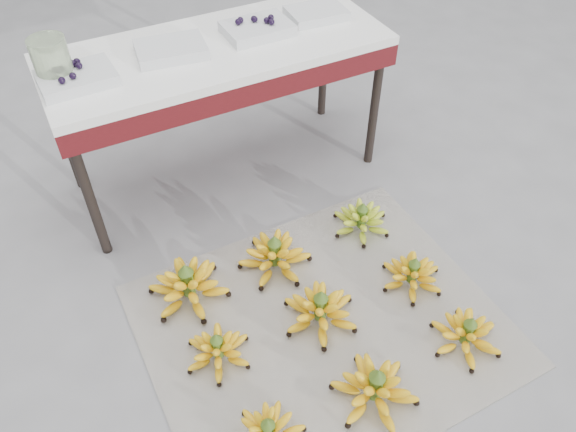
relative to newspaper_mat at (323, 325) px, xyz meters
name	(u,v)px	position (x,y,z in m)	size (l,w,h in m)	color
ground	(322,345)	(-0.04, -0.07, 0.00)	(60.00, 60.00, 0.00)	slate
newspaper_mat	(323,325)	(0.00, 0.00, 0.00)	(1.25, 1.05, 0.01)	silver
bunch_front_center	(375,389)	(0.00, -0.33, 0.06)	(0.31, 0.31, 0.17)	yellow
bunch_front_right	(466,335)	(0.41, -0.30, 0.05)	(0.33, 0.33, 0.15)	yellow
bunch_mid_left	(218,350)	(-0.39, 0.05, 0.05)	(0.29, 0.29, 0.14)	yellow
bunch_mid_center	(320,310)	(0.00, 0.02, 0.06)	(0.32, 0.32, 0.17)	yellow
bunch_mid_right	(412,275)	(0.40, 0.01, 0.05)	(0.30, 0.30, 0.15)	yellow
bunch_back_left	(188,286)	(-0.38, 0.35, 0.07)	(0.36, 0.36, 0.18)	yellow
bunch_back_center	(275,256)	(-0.03, 0.33, 0.06)	(0.38, 0.38, 0.17)	yellow
bunch_back_right	(361,220)	(0.39, 0.35, 0.05)	(0.29, 0.29, 0.15)	#93B92D
vendor_table	(218,62)	(0.03, 0.96, 0.58)	(1.37, 0.55, 0.66)	black
tray_far_left	(76,78)	(-0.51, 0.92, 0.68)	(0.27, 0.20, 0.07)	silver
tray_left	(171,50)	(-0.15, 0.97, 0.68)	(0.28, 0.22, 0.04)	silver
tray_right	(257,28)	(0.22, 0.97, 0.68)	(0.27, 0.19, 0.07)	silver
tray_far_right	(316,13)	(0.50, 0.98, 0.67)	(0.25, 0.19, 0.04)	silver
glass_jar	(52,60)	(-0.57, 0.97, 0.74)	(0.13, 0.13, 0.16)	beige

